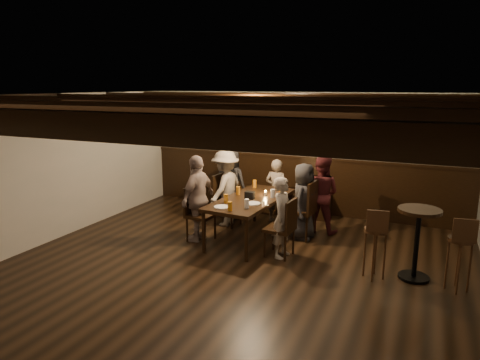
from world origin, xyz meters
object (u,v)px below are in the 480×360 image
at_px(person_bench_left, 230,183).
at_px(chair_left_near, 227,210).
at_px(high_top_table, 418,233).
at_px(chair_left_far, 200,224).
at_px(person_left_far, 198,198).
at_px(person_right_far, 283,217).
at_px(chair_right_far, 280,239).
at_px(person_left_near, 225,188).
at_px(bar_stool_left, 375,252).
at_px(dining_table, 251,201).
at_px(person_bench_right, 321,194).
at_px(bar_stool_right, 459,263).
at_px(person_right_near, 303,201).
at_px(chair_right_near, 301,220).
at_px(person_bench_centre, 276,191).

bearing_deg(person_bench_left, chair_left_near, 111.82).
bearing_deg(high_top_table, chair_left_far, 177.92).
relative_size(person_left_far, person_right_far, 1.17).
distance_m(chair_right_far, person_right_far, 0.34).
distance_m(chair_left_far, chair_right_far, 1.44).
bearing_deg(chair_right_far, person_bench_left, 50.17).
xyz_separation_m(person_left_near, person_left_far, (-0.07, -0.90, 0.02)).
height_order(chair_right_far, bar_stool_left, bar_stool_left).
distance_m(dining_table, person_bench_right, 1.27).
bearing_deg(person_bench_left, bar_stool_right, 161.44).
bearing_deg(chair_left_far, person_left_near, -178.03).
bearing_deg(bar_stool_right, person_right_near, 148.23).
xyz_separation_m(chair_right_near, person_left_near, (-1.47, 0.11, 0.40)).
relative_size(dining_table, person_bench_right, 1.43).
height_order(chair_left_far, person_right_near, person_right_near).
distance_m(person_left_near, high_top_table, 3.44).
bearing_deg(chair_right_far, chair_left_far, 90.00).
height_order(person_right_near, high_top_table, person_right_near).
relative_size(person_right_far, bar_stool_left, 1.24).
bearing_deg(chair_left_far, person_left_far, -90.00).
bearing_deg(person_right_near, person_bench_right, -18.43).
xyz_separation_m(person_left_near, bar_stool_right, (3.79, -1.18, -0.33)).
bearing_deg(high_top_table, chair_left_near, 162.63).
bearing_deg(person_right_near, chair_left_far, 121.49).
distance_m(chair_left_far, person_bench_right, 2.15).
relative_size(dining_table, high_top_table, 2.00).
height_order(person_bench_centre, person_bench_right, person_bench_right).
bearing_deg(person_bench_centre, chair_left_far, 64.39).
xyz_separation_m(dining_table, high_top_table, (2.57, -0.52, -0.01)).
bearing_deg(person_bench_right, person_right_far, 83.66).
height_order(person_bench_left, bar_stool_left, person_bench_left).
bearing_deg(chair_left_near, person_bench_centre, 129.81).
height_order(person_bench_left, bar_stool_right, person_bench_left).
height_order(chair_left_far, bar_stool_left, bar_stool_left).
bearing_deg(person_bench_right, bar_stool_right, 148.65).
bearing_deg(chair_right_near, dining_table, 121.98).
xyz_separation_m(dining_table, person_bench_left, (-0.83, 0.96, 0.03)).
distance_m(chair_right_near, person_left_near, 1.52).
relative_size(chair_right_far, bar_stool_left, 0.91).
relative_size(person_left_near, bar_stool_right, 1.42).
distance_m(high_top_table, bar_stool_left, 0.60).
bearing_deg(chair_right_near, person_right_far, -178.14).
relative_size(person_bench_left, high_top_table, 1.40).
relative_size(person_bench_left, bar_stool_right, 1.38).
bearing_deg(person_bench_centre, dining_table, 90.00).
relative_size(person_left_near, bar_stool_left, 1.42).
height_order(person_bench_centre, high_top_table, person_bench_centre).
distance_m(person_bench_right, person_right_near, 0.48).
distance_m(person_bench_centre, person_left_far, 1.68).
height_order(chair_left_far, person_bench_centre, person_bench_centre).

